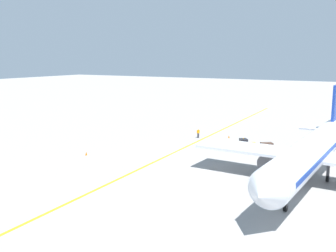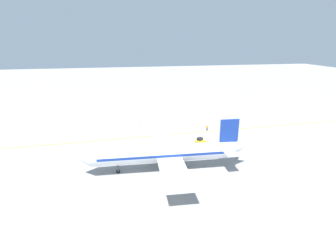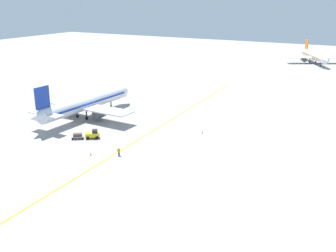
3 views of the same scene
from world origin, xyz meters
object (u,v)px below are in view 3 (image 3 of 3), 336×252
at_px(airplane_distant_taxiing, 314,56).
at_px(traffic_cone_mid_apron, 202,132).
at_px(traffic_cone_near_nose, 91,154).
at_px(ground_crew_worker, 119,151).
at_px(baggage_cart_trailing, 78,136).
at_px(airplane_at_gate, 85,103).
at_px(baggage_tug_white, 93,134).

height_order(airplane_distant_taxiing, traffic_cone_mid_apron, airplane_distant_taxiing).
relative_size(traffic_cone_near_nose, traffic_cone_mid_apron, 1.00).
bearing_deg(ground_crew_worker, baggage_cart_trailing, 165.23).
bearing_deg(traffic_cone_near_nose, baggage_cart_trailing, 144.57).
height_order(airplane_distant_taxiing, baggage_cart_trailing, airplane_distant_taxiing).
xyz_separation_m(airplane_distant_taxiing, baggage_cart_trailing, (-28.16, -131.31, -2.58)).
bearing_deg(airplane_distant_taxiing, ground_crew_worker, -96.22).
bearing_deg(traffic_cone_mid_apron, airplane_at_gate, -174.99).
relative_size(baggage_cart_trailing, traffic_cone_mid_apron, 5.33).
height_order(airplane_at_gate, airplane_distant_taxiing, airplane_at_gate).
distance_m(airplane_distant_taxiing, ground_crew_worker, 135.68).
height_order(baggage_cart_trailing, traffic_cone_near_nose, baggage_cart_trailing).
bearing_deg(traffic_cone_mid_apron, traffic_cone_near_nose, -121.87).
bearing_deg(airplane_at_gate, baggage_tug_white, -45.18).
relative_size(baggage_cart_trailing, ground_crew_worker, 1.74).
relative_size(baggage_tug_white, baggage_cart_trailing, 1.13).
relative_size(airplane_at_gate, traffic_cone_near_nose, 64.57).
bearing_deg(airplane_at_gate, baggage_cart_trailing, -56.75).
distance_m(airplane_distant_taxiing, baggage_cart_trailing, 134.32).
bearing_deg(ground_crew_worker, airplane_at_gate, 142.57).
relative_size(baggage_tug_white, traffic_cone_mid_apron, 6.03).
distance_m(baggage_cart_trailing, traffic_cone_near_nose, 10.50).
relative_size(airplane_at_gate, airplane_distant_taxiing, 1.21).
distance_m(baggage_tug_white, traffic_cone_near_nose, 9.93).
distance_m(airplane_distant_taxiing, traffic_cone_mid_apron, 115.17).
distance_m(airplane_at_gate, baggage_tug_white, 16.68).
xyz_separation_m(airplane_at_gate, baggage_cart_trailing, (8.90, -13.58, -2.95)).
height_order(airplane_at_gate, baggage_cart_trailing, airplane_at_gate).
relative_size(ground_crew_worker, traffic_cone_near_nose, 3.05).
bearing_deg(traffic_cone_mid_apron, airplane_distant_taxiing, 87.17).
relative_size(baggage_tug_white, ground_crew_worker, 1.97).
height_order(airplane_distant_taxiing, baggage_tug_white, airplane_distant_taxiing).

